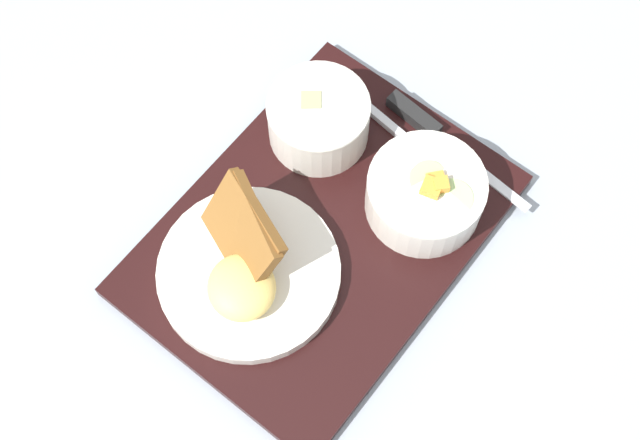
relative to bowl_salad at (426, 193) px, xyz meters
The scene contains 7 objects.
ground_plane 0.12m from the bowl_salad, 44.15° to the right, with size 4.00×4.00×0.00m, color #99A3AD.
serving_tray 0.12m from the bowl_salad, 44.15° to the right, with size 0.43×0.34×0.02m.
bowl_salad is the anchor object (origin of this frame).
bowl_soup 0.14m from the bowl_salad, 97.94° to the right, with size 0.11×0.11×0.06m.
plate_main 0.20m from the bowl_salad, 36.90° to the right, with size 0.19×0.19×0.10m.
knife 0.10m from the bowl_salad, 154.44° to the right, with size 0.06×0.20×0.02m.
spoon 0.06m from the bowl_salad, 159.46° to the right, with size 0.06×0.16×0.01m.
Camera 1 is at (0.32, 0.19, 0.89)m, focal length 50.00 mm.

